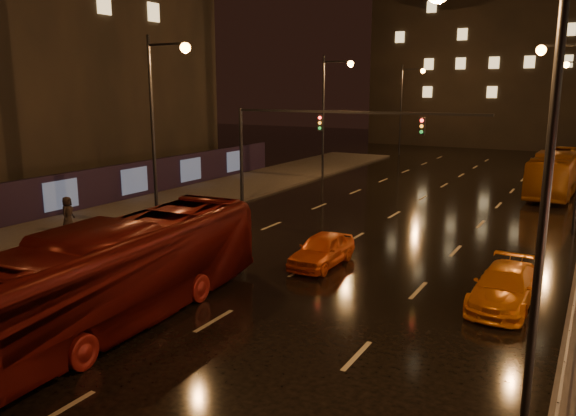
{
  "coord_description": "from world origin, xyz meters",
  "views": [
    {
      "loc": [
        10.44,
        -9.73,
        7.39
      ],
      "look_at": [
        -0.77,
        10.33,
        2.5
      ],
      "focal_mm": 35.0,
      "sensor_mm": 36.0,
      "label": 1
    }
  ],
  "objects_px": {
    "bus_curb": "(556,173)",
    "taxi_far": "(504,287)",
    "taxi_near": "(322,250)",
    "pedestrian_c": "(68,213)",
    "bus_red": "(125,271)"
  },
  "relations": [
    {
      "from": "bus_curb",
      "to": "taxi_far",
      "type": "relative_size",
      "value": 2.39
    },
    {
      "from": "taxi_far",
      "to": "taxi_near",
      "type": "bearing_deg",
      "value": 174.18
    },
    {
      "from": "taxi_near",
      "to": "taxi_far",
      "type": "relative_size",
      "value": 0.87
    },
    {
      "from": "taxi_near",
      "to": "taxi_far",
      "type": "distance_m",
      "value": 7.57
    },
    {
      "from": "pedestrian_c",
      "to": "taxi_far",
      "type": "bearing_deg",
      "value": -109.94
    },
    {
      "from": "taxi_far",
      "to": "bus_red",
      "type": "bearing_deg",
      "value": -143.49
    },
    {
      "from": "bus_curb",
      "to": "taxi_far",
      "type": "bearing_deg",
      "value": -87.19
    },
    {
      "from": "taxi_near",
      "to": "pedestrian_c",
      "type": "bearing_deg",
      "value": -173.76
    },
    {
      "from": "taxi_far",
      "to": "pedestrian_c",
      "type": "height_order",
      "value": "pedestrian_c"
    },
    {
      "from": "taxi_near",
      "to": "pedestrian_c",
      "type": "xyz_separation_m",
      "value": [
        -14.02,
        -1.46,
        0.35
      ]
    },
    {
      "from": "taxi_near",
      "to": "bus_red",
      "type": "bearing_deg",
      "value": -109.85
    },
    {
      "from": "bus_red",
      "to": "taxi_near",
      "type": "xyz_separation_m",
      "value": [
        3.04,
        8.29,
        -0.97
      ]
    },
    {
      "from": "pedestrian_c",
      "to": "taxi_near",
      "type": "bearing_deg",
      "value": -105.18
    },
    {
      "from": "bus_red",
      "to": "taxi_far",
      "type": "xyz_separation_m",
      "value": [
        10.54,
        7.28,
        -0.98
      ]
    },
    {
      "from": "bus_red",
      "to": "pedestrian_c",
      "type": "bearing_deg",
      "value": 144.58
    }
  ]
}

